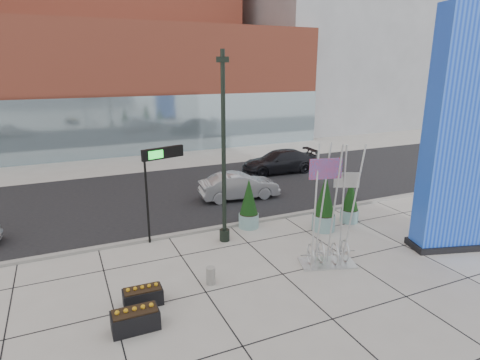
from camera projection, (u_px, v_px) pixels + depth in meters
name	position (u px, v px, depth m)	size (l,w,h in m)	color
ground	(247.00, 268.00, 15.27)	(160.00, 160.00, 0.00)	#9E9991
street_asphalt	(176.00, 194.00, 24.04)	(80.00, 12.00, 0.02)	black
curb_edge	(210.00, 229.00, 18.76)	(80.00, 0.30, 0.12)	gray
tower_podium	(135.00, 87.00, 37.84)	(34.00, 10.00, 11.00)	#9F422E
tower_glass_front	(148.00, 125.00, 34.45)	(34.00, 0.60, 5.00)	#8CA5B2
building_grey_parking	(324.00, 53.00, 51.16)	(20.00, 18.00, 18.00)	slate
blue_pylon	(460.00, 138.00, 15.75)	(3.14, 2.05, 9.65)	#0C32C0
lamp_post	(224.00, 168.00, 16.76)	(0.55, 0.44, 8.05)	black
public_art_sculpture	(330.00, 234.00, 15.24)	(2.32, 1.65, 4.77)	silver
concrete_bollard	(211.00, 276.00, 14.05)	(0.33, 0.33, 0.63)	gray
overhead_street_sign	(161.00, 162.00, 16.78)	(1.90, 0.70, 4.10)	black
round_planter_east	(350.00, 201.00, 19.53)	(0.89, 0.89, 2.22)	#7DA8A7
round_planter_mid	(325.00, 204.00, 18.48)	(1.07, 1.07, 2.67)	#7DA8A7
round_planter_west	(249.00, 205.00, 18.83)	(0.95, 0.95, 2.39)	#7DA8A7
box_planter_north	(143.00, 296.00, 12.83)	(1.25, 0.66, 0.68)	black
box_planter_south	(135.00, 319.00, 11.60)	(1.36, 0.69, 0.74)	black
car_silver_mid	(239.00, 186.00, 23.07)	(1.59, 4.55, 1.50)	#999BA0
car_dark_east	(279.00, 162.00, 28.79)	(2.24, 5.50, 1.60)	black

